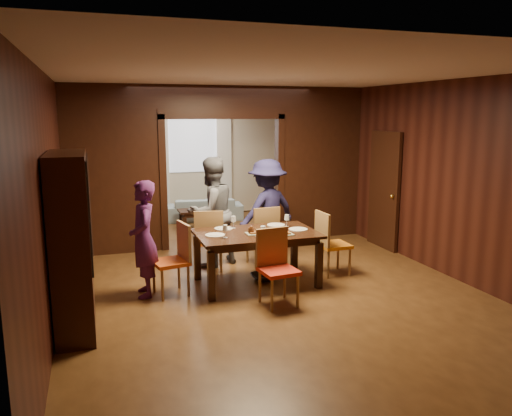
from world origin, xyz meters
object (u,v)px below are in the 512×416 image
object	(u,v)px
person_purple	(144,239)
person_navy	(267,211)
chair_left	(170,260)
chair_far_r	(262,235)
chair_near	(279,268)
chair_far_l	(209,239)
chair_right	(334,243)
sofa	(204,209)
person_grey	(211,212)
coffee_table	(198,219)
hutch	(72,243)
dining_table	(257,258)

from	to	relation	value
person_purple	person_navy	bearing A→B (deg)	115.94
chair_left	chair_far_r	distance (m)	1.85
chair_left	chair_near	size ratio (longest dim) A/B	1.00
person_purple	chair_far_l	world-z (taller)	person_purple
chair_far_l	person_navy	bearing A→B (deg)	-159.45
chair_right	chair_far_l	xyz separation A→B (m)	(-1.74, 0.81, 0.00)
sofa	chair_left	world-z (taller)	chair_left
person_grey	sofa	bearing A→B (deg)	-124.00
coffee_table	chair_far_r	distance (m)	2.93
hutch	person_navy	bearing A→B (deg)	31.87
dining_table	chair_right	size ratio (longest dim) A/B	1.75
person_purple	chair_far_l	size ratio (longest dim) A/B	1.60
person_purple	chair_left	bearing A→B (deg)	75.85
coffee_table	chair_far_r	xyz separation A→B (m)	(0.46, -2.88, 0.28)
person_grey	chair_far_r	xyz separation A→B (m)	(0.78, -0.21, -0.39)
person_navy	dining_table	size ratio (longest dim) A/B	1.00
chair_right	chair_far_l	world-z (taller)	same
sofa	chair_far_l	bearing A→B (deg)	85.02
person_navy	person_grey	bearing A→B (deg)	-23.27
chair_near	chair_right	bearing A→B (deg)	30.65
coffee_table	chair_far_l	xyz separation A→B (m)	(-0.41, -2.87, 0.28)
dining_table	chair_far_r	bearing A→B (deg)	66.54
chair_near	hutch	xyz separation A→B (m)	(-2.43, 0.05, 0.52)
person_grey	dining_table	xyz separation A→B (m)	(0.40, -1.08, -0.49)
sofa	person_navy	bearing A→B (deg)	100.87
coffee_table	hutch	xyz separation A→B (m)	(-2.33, -4.55, 0.80)
hutch	chair_near	bearing A→B (deg)	-1.25
person_purple	chair_left	distance (m)	0.45
chair_near	person_grey	bearing A→B (deg)	96.09
coffee_table	chair_far_l	bearing A→B (deg)	-98.06
person_grey	chair_near	size ratio (longest dim) A/B	1.80
coffee_table	sofa	bearing A→B (deg)	68.56
chair_far_l	sofa	bearing A→B (deg)	-88.83
sofa	coffee_table	bearing A→B (deg)	74.69
person_purple	sofa	xyz separation A→B (m)	(1.79, 4.51, -0.52)
chair_left	chair_right	size ratio (longest dim) A/B	1.00
chair_left	hutch	xyz separation A→B (m)	(-1.19, -0.75, 0.52)
chair_near	chair_far_l	bearing A→B (deg)	100.24
person_grey	chair_left	world-z (taller)	person_grey
person_purple	chair_far_r	bearing A→B (deg)	113.83
person_grey	coffee_table	world-z (taller)	person_grey
chair_right	chair_far_l	size ratio (longest dim) A/B	1.00
chair_far_l	dining_table	bearing A→B (deg)	131.58
chair_right	hutch	size ratio (longest dim) A/B	0.48
person_grey	chair_near	bearing A→B (deg)	78.34
chair_right	sofa	bearing A→B (deg)	11.35
person_purple	chair_right	xyz separation A→B (m)	(2.82, 0.03, -0.29)
person_grey	chair_far_r	bearing A→B (deg)	141.28
person_navy	dining_table	xyz separation A→B (m)	(-0.52, -1.02, -0.46)
person_purple	coffee_table	xyz separation A→B (m)	(1.48, 3.71, -0.58)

